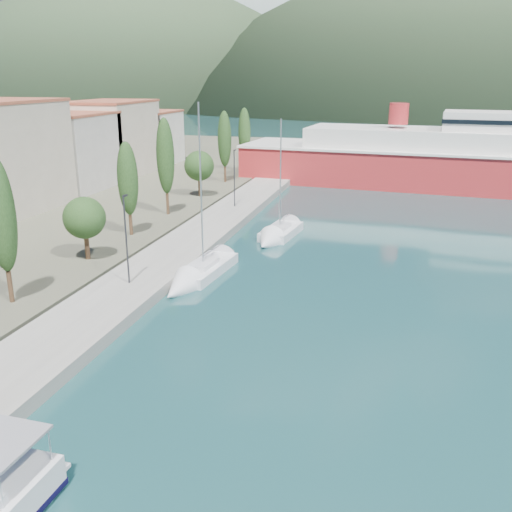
# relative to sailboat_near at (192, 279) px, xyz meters

# --- Properties ---
(ground) EXTENTS (1400.00, 1400.00, 0.00)m
(ground) POSITION_rel_sailboat_near_xyz_m (5.60, 102.85, -0.32)
(ground) COLOR #1B4446
(quay) EXTENTS (5.00, 88.00, 0.80)m
(quay) POSITION_rel_sailboat_near_xyz_m (-3.40, 8.85, 0.08)
(quay) COLOR gray
(quay) RESTS_ON ground
(town_buildings) EXTENTS (9.20, 69.20, 11.30)m
(town_buildings) POSITION_rel_sailboat_near_xyz_m (-26.40, 19.75, 5.24)
(town_buildings) COLOR beige
(town_buildings) RESTS_ON land_strip
(tree_row) EXTENTS (3.49, 61.60, 9.86)m
(tree_row) POSITION_rel_sailboat_near_xyz_m (-9.09, 14.41, 5.23)
(tree_row) COLOR #47301E
(tree_row) RESTS_ON land_strip
(lamp_posts) EXTENTS (0.15, 48.74, 6.06)m
(lamp_posts) POSITION_rel_sailboat_near_xyz_m (-3.40, -2.59, 3.76)
(lamp_posts) COLOR #2D2D33
(lamp_posts) RESTS_ON quay
(sailboat_near) EXTENTS (3.40, 9.63, 13.57)m
(sailboat_near) POSITION_rel_sailboat_near_xyz_m (0.00, 0.00, 0.00)
(sailboat_near) COLOR silver
(sailboat_near) RESTS_ON ground
(sailboat_mid) EXTENTS (3.49, 8.22, 11.72)m
(sailboat_mid) POSITION_rel_sailboat_near_xyz_m (3.18, 12.27, 0.00)
(sailboat_mid) COLOR silver
(sailboat_mid) RESTS_ON ground
(ferry) EXTENTS (58.32, 16.96, 11.42)m
(ferry) POSITION_rel_sailboat_near_xyz_m (20.83, 43.47, 3.15)
(ferry) COLOR #B42629
(ferry) RESTS_ON ground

